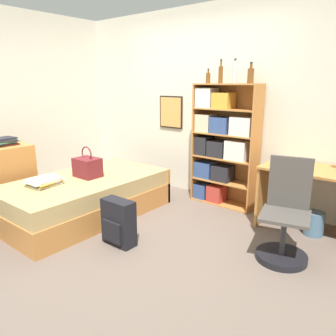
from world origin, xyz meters
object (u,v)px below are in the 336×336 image
(book_stack_on_bed, at_px, (44,182))
(bottle_clear, at_px, (235,74))
(magazine_pile_on_dresser, at_px, (1,142))
(desk_chair, at_px, (284,227))
(bottle_green, at_px, (208,78))
(bottle_brown, at_px, (221,74))
(waste_bin, at_px, (314,223))
(bed, at_px, (86,196))
(bookcase, at_px, (221,145))
(bottle_blue, at_px, (251,75))
(handbag, at_px, (87,167))
(backpack, at_px, (118,223))
(dresser, at_px, (7,177))
(desk, at_px, (314,189))

(book_stack_on_bed, xyz_separation_m, bottle_clear, (1.33, 1.86, 1.18))
(magazine_pile_on_dresser, distance_m, desk_chair, 3.46)
(bottle_green, xyz_separation_m, bottle_brown, (0.20, -0.03, 0.04))
(waste_bin, bearing_deg, bottle_brown, 171.00)
(bed, bearing_deg, bookcase, 52.81)
(bottle_clear, distance_m, waste_bin, 1.95)
(book_stack_on_bed, bearing_deg, magazine_pile_on_dresser, -178.59)
(bed, height_order, desk_chair, desk_chair)
(bed, relative_size, desk_chair, 2.11)
(magazine_pile_on_dresser, xyz_separation_m, bottle_brown, (2.02, 1.89, 0.82))
(bottle_blue, bearing_deg, bottle_clear, -164.12)
(handbag, relative_size, book_stack_on_bed, 1.04)
(handbag, height_order, bottle_blue, bottle_blue)
(handbag, distance_m, waste_bin, 2.67)
(magazine_pile_on_dresser, xyz_separation_m, backpack, (1.88, 0.21, -0.64))
(handbag, relative_size, bottle_green, 2.06)
(handbag, xyz_separation_m, book_stack_on_bed, (-0.09, -0.54, -0.07))
(waste_bin, bearing_deg, dresser, -153.43)
(dresser, height_order, waste_bin, dresser)
(desk_chair, bearing_deg, bottle_green, 147.79)
(book_stack_on_bed, bearing_deg, dresser, -178.76)
(magazine_pile_on_dresser, bearing_deg, bottle_blue, 38.95)
(bottle_brown, bearing_deg, bottle_clear, -0.72)
(dresser, height_order, bottle_green, bottle_green)
(bed, height_order, bottle_blue, bottle_blue)
(bottle_green, xyz_separation_m, desk_chair, (1.45, -0.91, -1.35))
(bookcase, relative_size, bottle_green, 8.57)
(bottle_blue, distance_m, waste_bin, 1.84)
(waste_bin, bearing_deg, backpack, -135.25)
(book_stack_on_bed, relative_size, waste_bin, 1.42)
(book_stack_on_bed, xyz_separation_m, backpack, (0.99, 0.19, -0.29))
(bottle_brown, xyz_separation_m, backpack, (-0.14, -1.68, -1.46))
(dresser, bearing_deg, bed, 26.67)
(desk, bearing_deg, bed, -151.77)
(magazine_pile_on_dresser, distance_m, backpack, 2.00)
(desk_chair, bearing_deg, backpack, -150.43)
(bed, bearing_deg, bottle_blue, 45.77)
(bottle_green, bearing_deg, bottle_brown, -7.41)
(desk_chair, bearing_deg, handbag, -169.11)
(book_stack_on_bed, xyz_separation_m, magazine_pile_on_dresser, (-0.89, -0.02, 0.36))
(book_stack_on_bed, distance_m, bottle_blue, 2.70)
(dresser, bearing_deg, desk, 27.77)
(backpack, height_order, waste_bin, backpack)
(bottle_clear, relative_size, bottle_blue, 1.18)
(desk, height_order, desk_chair, desk_chair)
(handbag, distance_m, desk_chair, 2.36)
(handbag, height_order, book_stack_on_bed, handbag)
(bottle_green, height_order, desk, bottle_green)
(bottle_brown, distance_m, desk, 1.77)
(book_stack_on_bed, bearing_deg, desk_chair, 22.29)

